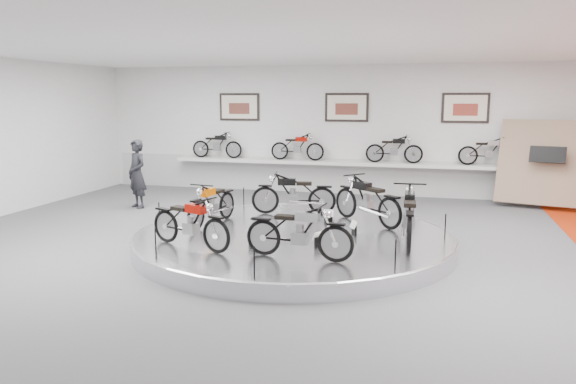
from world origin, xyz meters
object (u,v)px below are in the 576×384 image
(shelf, at_px, (344,163))
(bike_e, at_px, (299,231))
(bike_a, at_px, (367,200))
(visitor, at_px, (137,174))
(bike_b, at_px, (294,193))
(bike_f, at_px, (409,215))
(display_platform, at_px, (294,240))
(bike_c, at_px, (212,203))
(bike_d, at_px, (190,222))

(shelf, height_order, bike_e, bike_e)
(bike_a, relative_size, visitor, 0.94)
(shelf, bearing_deg, bike_a, -75.67)
(bike_b, height_order, bike_f, bike_f)
(bike_e, relative_size, bike_f, 0.89)
(display_platform, distance_m, bike_b, 1.97)
(display_platform, xyz_separation_m, bike_e, (0.53, -1.76, 0.63))
(display_platform, xyz_separation_m, bike_c, (-1.89, 0.30, 0.62))
(bike_c, bearing_deg, bike_e, 58.45)
(bike_f, relative_size, visitor, 0.97)
(display_platform, relative_size, visitor, 3.41)
(bike_e, relative_size, visitor, 0.86)
(bike_f, bearing_deg, bike_d, 106.54)
(shelf, distance_m, visitor, 6.22)
(display_platform, distance_m, bike_a, 1.94)
(bike_a, bearing_deg, bike_b, 24.32)
(bike_d, xyz_separation_m, visitor, (-3.62, 4.51, 0.16))
(bike_b, relative_size, bike_f, 0.91)
(display_platform, distance_m, shelf, 6.46)
(shelf, xyz_separation_m, bike_e, (0.53, -8.16, -0.22))
(bike_d, xyz_separation_m, bike_f, (3.82, 1.37, 0.06))
(bike_a, distance_m, bike_f, 1.74)
(bike_e, xyz_separation_m, visitor, (-5.69, 4.71, 0.16))
(bike_c, relative_size, bike_e, 0.98)
(bike_b, distance_m, bike_f, 3.39)
(bike_c, xyz_separation_m, bike_f, (4.16, -0.50, 0.07))
(bike_d, bearing_deg, bike_b, 93.08)
(display_platform, relative_size, bike_a, 3.63)
(bike_f, bearing_deg, bike_a, 30.17)
(bike_c, bearing_deg, bike_a, 115.53)
(bike_c, bearing_deg, bike_d, 19.24)
(bike_a, bearing_deg, bike_c, 58.07)
(bike_b, relative_size, bike_c, 1.05)
(bike_f, bearing_deg, bike_c, 80.03)
(shelf, bearing_deg, bike_d, -100.99)
(bike_a, height_order, bike_e, bike_a)
(display_platform, relative_size, bike_f, 3.50)
(bike_c, height_order, bike_f, bike_f)
(bike_b, bearing_deg, display_platform, 93.63)
(display_platform, bearing_deg, bike_b, 104.44)
(bike_b, xyz_separation_m, bike_d, (-1.08, -3.37, -0.02))
(display_platform, bearing_deg, bike_c, 171.10)
(bike_a, distance_m, bike_b, 1.86)
(display_platform, bearing_deg, bike_a, 43.67)
(shelf, height_order, bike_a, bike_a)
(bike_a, xyz_separation_m, visitor, (-6.48, 1.69, 0.12))
(bike_b, xyz_separation_m, bike_f, (2.74, -2.00, 0.05))
(shelf, bearing_deg, visitor, -146.25)
(display_platform, bearing_deg, bike_f, -5.08)
(bike_b, height_order, bike_c, bike_b)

